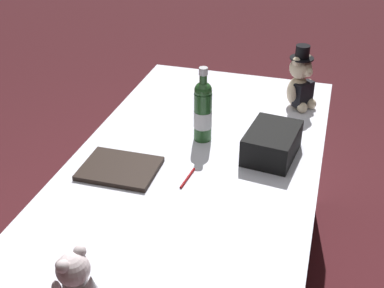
% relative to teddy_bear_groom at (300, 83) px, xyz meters
% --- Properties ---
extents(reception_table, '(1.86, 0.95, 0.76)m').
position_rel_teddy_bear_groom_xyz_m(reception_table, '(0.63, -0.33, -0.50)').
color(reception_table, white).
rests_on(reception_table, ground_plane).
extents(teddy_bear_groom, '(0.14, 0.14, 0.30)m').
position_rel_teddy_bear_groom_xyz_m(teddy_bear_groom, '(0.00, 0.00, 0.00)').
color(teddy_bear_groom, beige).
rests_on(teddy_bear_groom, reception_table).
extents(champagne_bottle, '(0.07, 0.07, 0.32)m').
position_rel_teddy_bear_groom_xyz_m(champagne_bottle, '(0.41, -0.35, 0.01)').
color(champagne_bottle, '#265125').
rests_on(champagne_bottle, reception_table).
extents(signing_pen, '(0.14, 0.02, 0.01)m').
position_rel_teddy_bear_groom_xyz_m(signing_pen, '(0.70, -0.32, -0.12)').
color(signing_pen, maroon).
rests_on(signing_pen, reception_table).
extents(gift_case_black, '(0.28, 0.21, 0.11)m').
position_rel_teddy_bear_groom_xyz_m(gift_case_black, '(0.46, -0.06, -0.06)').
color(gift_case_black, black).
rests_on(gift_case_black, reception_table).
extents(guestbook, '(0.22, 0.28, 0.02)m').
position_rel_teddy_bear_groom_xyz_m(guestbook, '(0.73, -0.58, -0.11)').
color(guestbook, black).
rests_on(guestbook, reception_table).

